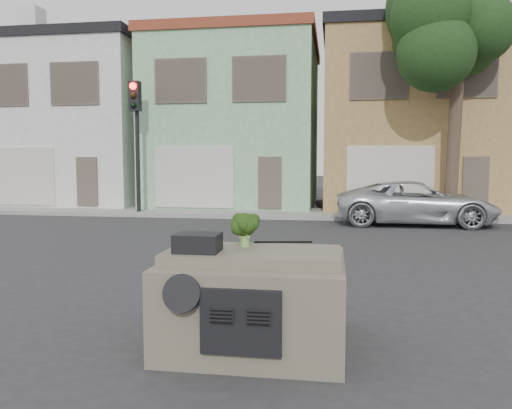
# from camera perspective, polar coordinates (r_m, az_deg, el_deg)

# --- Properties ---
(ground_plane) EXTENTS (120.00, 120.00, 0.00)m
(ground_plane) POSITION_cam_1_polar(r_m,az_deg,el_deg) (8.84, 2.96, -8.75)
(ground_plane) COLOR #303033
(ground_plane) RESTS_ON ground
(sidewalk) EXTENTS (40.00, 3.00, 0.15)m
(sidewalk) POSITION_cam_1_polar(r_m,az_deg,el_deg) (19.17, 6.16, -1.06)
(sidewalk) COLOR gray
(sidewalk) RESTS_ON ground
(townhouse_white) EXTENTS (7.20, 8.20, 7.55)m
(townhouse_white) POSITION_cam_1_polar(r_m,az_deg,el_deg) (25.97, -18.62, 8.48)
(townhouse_white) COLOR white
(townhouse_white) RESTS_ON ground
(townhouse_mint) EXTENTS (7.20, 8.20, 7.55)m
(townhouse_mint) POSITION_cam_1_polar(r_m,az_deg,el_deg) (23.51, -1.95, 9.13)
(townhouse_mint) COLOR #90C594
(townhouse_mint) RESTS_ON ground
(townhouse_tan) EXTENTS (7.20, 8.20, 7.55)m
(townhouse_tan) POSITION_cam_1_polar(r_m,az_deg,el_deg) (23.31, 16.71, 8.95)
(townhouse_tan) COLOR #AB864D
(townhouse_tan) RESTS_ON ground
(silver_pickup) EXTENTS (5.19, 2.47, 1.43)m
(silver_pickup) POSITION_cam_1_polar(r_m,az_deg,el_deg) (17.25, 17.77, -2.20)
(silver_pickup) COLOR silver
(silver_pickup) RESTS_ON ground
(traffic_signal) EXTENTS (0.40, 0.40, 5.10)m
(traffic_signal) POSITION_cam_1_polar(r_m,az_deg,el_deg) (19.49, -13.49, 6.22)
(traffic_signal) COLOR black
(traffic_signal) RESTS_ON ground
(tree_near) EXTENTS (4.40, 4.00, 8.50)m
(tree_near) POSITION_cam_1_polar(r_m,az_deg,el_deg) (18.92, 21.79, 11.20)
(tree_near) COLOR #1C3917
(tree_near) RESTS_ON ground
(car_dashboard) EXTENTS (2.00, 1.80, 1.12)m
(car_dashboard) POSITION_cam_1_polar(r_m,az_deg,el_deg) (5.82, -0.07, -10.40)
(car_dashboard) COLOR #6C6453
(car_dashboard) RESTS_ON ground
(instrument_hump) EXTENTS (0.48, 0.38, 0.20)m
(instrument_hump) POSITION_cam_1_polar(r_m,az_deg,el_deg) (5.46, -6.68, -4.36)
(instrument_hump) COLOR black
(instrument_hump) RESTS_ON car_dashboard
(wiper_arm) EXTENTS (0.69, 0.15, 0.02)m
(wiper_arm) POSITION_cam_1_polar(r_m,az_deg,el_deg) (6.03, 3.13, -4.30)
(wiper_arm) COLOR black
(wiper_arm) RESTS_ON car_dashboard
(broccoli) EXTENTS (0.34, 0.34, 0.40)m
(broccoli) POSITION_cam_1_polar(r_m,az_deg,el_deg) (5.74, -1.28, -2.85)
(broccoli) COLOR #1A320D
(broccoli) RESTS_ON car_dashboard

